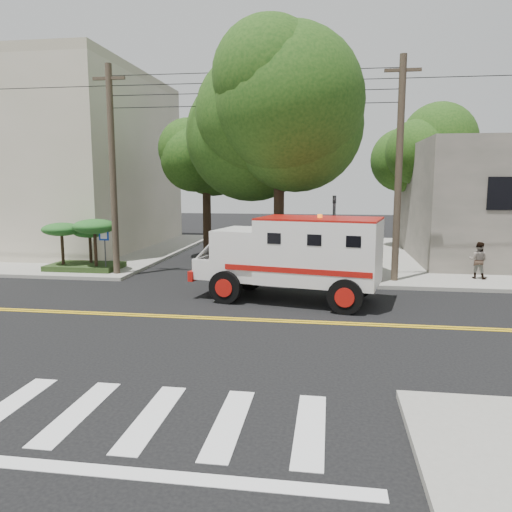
# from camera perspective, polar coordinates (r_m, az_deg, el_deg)

# --- Properties ---
(ground) EXTENTS (100.00, 100.00, 0.00)m
(ground) POSITION_cam_1_polar(r_m,az_deg,el_deg) (15.48, -5.54, -7.07)
(ground) COLOR black
(ground) RESTS_ON ground
(sidewalk_nw) EXTENTS (17.00, 17.00, 0.15)m
(sidewalk_nw) POSITION_cam_1_polar(r_m,az_deg,el_deg) (33.06, -22.85, 0.76)
(sidewalk_nw) COLOR gray
(sidewalk_nw) RESTS_ON ground
(building_left) EXTENTS (16.00, 14.00, 10.00)m
(building_left) POSITION_cam_1_polar(r_m,az_deg,el_deg) (35.16, -24.88, 9.36)
(building_left) COLOR #B2AC92
(building_left) RESTS_ON sidewalk_nw
(utility_pole_left) EXTENTS (0.28, 0.28, 9.00)m
(utility_pole_left) POSITION_cam_1_polar(r_m,az_deg,el_deg) (22.46, -16.05, 9.08)
(utility_pole_left) COLOR #382D23
(utility_pole_left) RESTS_ON ground
(utility_pole_right) EXTENTS (0.28, 0.28, 9.00)m
(utility_pole_right) POSITION_cam_1_polar(r_m,az_deg,el_deg) (20.83, 15.99, 9.16)
(utility_pole_right) COLOR #382D23
(utility_pole_right) RESTS_ON ground
(tree_main) EXTENTS (6.08, 5.70, 9.85)m
(tree_main) POSITION_cam_1_polar(r_m,az_deg,el_deg) (20.96, 3.87, 16.86)
(tree_main) COLOR black
(tree_main) RESTS_ON ground
(tree_left) EXTENTS (4.48, 4.20, 7.70)m
(tree_left) POSITION_cam_1_polar(r_m,az_deg,el_deg) (27.05, -5.18, 11.83)
(tree_left) COLOR black
(tree_left) RESTS_ON ground
(tree_right) EXTENTS (4.80, 4.50, 8.20)m
(tree_right) POSITION_cam_1_polar(r_m,az_deg,el_deg) (30.73, 18.60, 11.70)
(tree_right) COLOR black
(tree_right) RESTS_ON ground
(traffic_signal) EXTENTS (0.15, 0.18, 3.60)m
(traffic_signal) POSITION_cam_1_polar(r_m,az_deg,el_deg) (20.15, 8.87, 2.94)
(traffic_signal) COLOR #3F3F42
(traffic_signal) RESTS_ON ground
(accessibility_sign) EXTENTS (0.45, 0.10, 2.02)m
(accessibility_sign) POSITION_cam_1_polar(r_m,az_deg,el_deg) (23.04, -16.92, 1.20)
(accessibility_sign) COLOR #3F3F42
(accessibility_sign) RESTS_ON ground
(palm_planter) EXTENTS (3.52, 2.63, 2.36)m
(palm_planter) POSITION_cam_1_polar(r_m,az_deg,el_deg) (23.96, -19.16, 2.05)
(palm_planter) COLOR #1E3314
(palm_planter) RESTS_ON sidewalk_nw
(armored_truck) EXTENTS (6.80, 3.63, 2.94)m
(armored_truck) POSITION_cam_1_polar(r_m,az_deg,el_deg) (17.32, 4.52, 0.27)
(armored_truck) COLOR silver
(armored_truck) RESTS_ON ground
(pedestrian_a) EXTENTS (0.76, 0.60, 1.81)m
(pedestrian_a) POSITION_cam_1_polar(r_m,az_deg,el_deg) (21.07, 13.42, -0.16)
(pedestrian_a) COLOR gray
(pedestrian_a) RESTS_ON sidewalk_ne
(pedestrian_b) EXTENTS (0.93, 0.86, 1.53)m
(pedestrian_b) POSITION_cam_1_polar(r_m,az_deg,el_deg) (22.63, 24.07, -0.45)
(pedestrian_b) COLOR gray
(pedestrian_b) RESTS_ON sidewalk_ne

